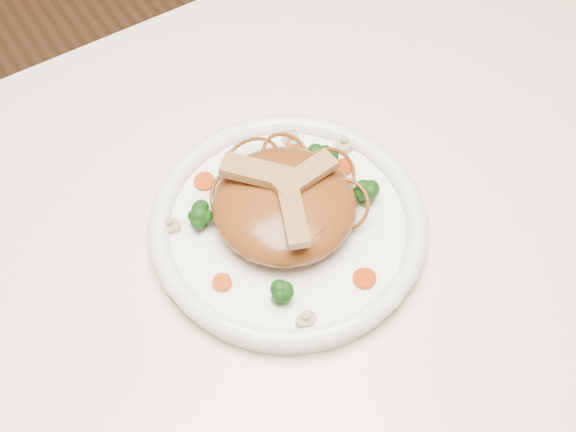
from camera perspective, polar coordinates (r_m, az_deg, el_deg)
table at (r=0.82m, az=-0.70°, el=-9.02°), size 1.20×0.80×0.75m
plate at (r=0.76m, az=0.00°, el=-0.94°), size 0.28×0.28×0.02m
noodle_mound at (r=0.74m, az=-0.27°, el=0.85°), size 0.16×0.16×0.04m
chicken_a at (r=0.72m, az=1.28°, el=2.99°), size 0.07×0.03×0.01m
chicken_b at (r=0.72m, az=-2.09°, el=3.17°), size 0.07×0.07×0.01m
chicken_c at (r=0.69m, az=0.46°, el=-0.16°), size 0.04×0.06×0.01m
broccoli_0 at (r=0.78m, az=2.57°, el=4.48°), size 0.04×0.04×0.03m
broccoli_1 at (r=0.75m, az=-6.46°, el=0.07°), size 0.02×0.02×0.03m
broccoli_2 at (r=0.70m, az=-0.71°, el=-5.52°), size 0.03×0.03×0.03m
broccoli_3 at (r=0.76m, az=5.77°, el=1.56°), size 0.03×0.03×0.03m
carrot_0 at (r=0.81m, az=0.49°, el=5.15°), size 0.02×0.02×0.00m
carrot_1 at (r=0.72m, az=-4.81°, el=-4.85°), size 0.02×0.02×0.00m
carrot_2 at (r=0.79m, az=4.09°, el=3.58°), size 0.02×0.02×0.00m
carrot_3 at (r=0.78m, az=-6.09°, el=2.50°), size 0.03×0.03×0.00m
carrot_4 at (r=0.72m, az=5.57°, el=-4.53°), size 0.02×0.02×0.00m
mushroom_0 at (r=0.70m, az=1.31°, el=-7.53°), size 0.02×0.02×0.01m
mushroom_1 at (r=0.81m, az=4.14°, el=5.27°), size 0.04×0.04×0.01m
mushroom_2 at (r=0.76m, az=-8.61°, el=-0.68°), size 0.03×0.03×0.01m
mushroom_3 at (r=0.81m, az=0.24°, el=5.55°), size 0.03×0.03×0.01m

